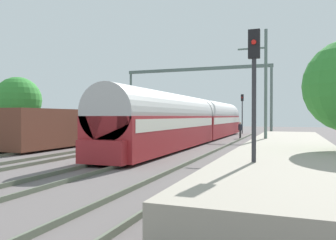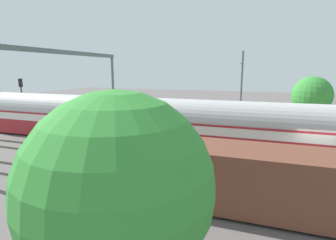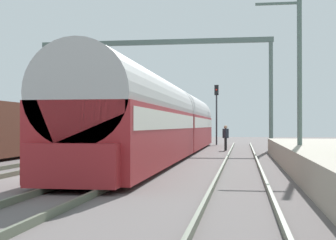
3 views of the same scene
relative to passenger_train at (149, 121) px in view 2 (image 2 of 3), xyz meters
The scene contains 13 objects.
ground 12.68m from the passenger_train, 99.50° to the right, with size 120.00×120.00×0.00m, color #615959.
track_west 13.17m from the passenger_train, 108.51° to the right, with size 1.51×60.00×0.16m.
track_east 12.50m from the passenger_train, 90.00° to the right, with size 1.51×60.00×0.16m.
track_far_east 13.17m from the passenger_train, 71.49° to the right, with size 1.52×60.00×0.16m.
platform 13.15m from the passenger_train, 52.47° to the right, with size 4.40×28.00×0.90m.
passenger_train is the anchor object (origin of this frame).
freight_car 11.24m from the passenger_train, 137.47° to the right, with size 2.80×13.00×2.70m.
person_crossing 6.86m from the passenger_train, 63.41° to the left, with size 0.43×0.46×1.73m.
railway_signal_far 16.01m from the passenger_train, 83.09° to the left, with size 0.36×0.30×5.29m.
catenary_gantry 8.26m from the passenger_train, 106.58° to the left, with size 16.81×0.28×7.86m.
catenary_pole_east_mid 9.79m from the passenger_train, 47.17° to the right, with size 1.90×0.20×8.00m.
tree_west_background 16.46m from the passenger_train, 158.96° to the right, with size 4.16×4.16×5.92m.
tree_east_background 17.43m from the passenger_train, 52.89° to the right, with size 3.94×3.94×5.60m.
Camera 2 is at (-17.82, 3.76, 6.32)m, focal length 28.01 mm.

